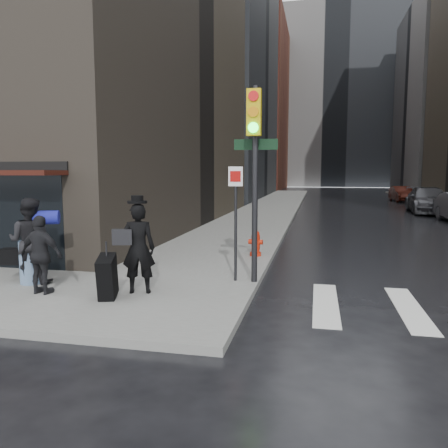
{
  "coord_description": "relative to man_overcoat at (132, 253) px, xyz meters",
  "views": [
    {
      "loc": [
        3.27,
        -7.89,
        2.67
      ],
      "look_at": [
        0.89,
        3.31,
        1.3
      ],
      "focal_mm": 35.0,
      "sensor_mm": 36.0,
      "label": 1
    }
  ],
  "objects": [
    {
      "name": "bldg_left_far",
      "position": [
        -12.58,
        61.65,
        11.98
      ],
      "size": [
        22.0,
        20.0,
        26.0
      ],
      "primitive_type": "cube",
      "color": "brown",
      "rests_on": "ground"
    },
    {
      "name": "man_greycoat",
      "position": [
        -1.85,
        -0.37,
        -0.05
      ],
      "size": [
        0.99,
        0.48,
        1.64
      ],
      "rotation": [
        0.0,
        0.0,
        3.06
      ],
      "color": "black",
      "rests_on": "ground"
    },
    {
      "name": "parked_car_5",
      "position": [
        11.22,
        33.8,
        -0.32
      ],
      "size": [
        1.74,
        4.32,
        1.4
      ],
      "primitive_type": "imported",
      "rotation": [
        0.0,
        0.0,
        0.06
      ],
      "color": "#3A120B",
      "rests_on": "ground"
    },
    {
      "name": "sidewalk_left",
      "position": [
        0.42,
        26.65,
        -0.95
      ],
      "size": [
        4.0,
        50.0,
        0.15
      ],
      "primitive_type": "cube",
      "color": "slate",
      "rests_on": "ground"
    },
    {
      "name": "fire_hydrant",
      "position": [
        1.92,
        4.65,
        -0.53
      ],
      "size": [
        0.44,
        0.34,
        0.78
      ],
      "rotation": [
        0.0,
        0.0,
        -0.08
      ],
      "color": "#B11F0A",
      "rests_on": "ground"
    },
    {
      "name": "bldg_distant",
      "position": [
        6.42,
        77.65,
        14.98
      ],
      "size": [
        40.0,
        12.0,
        32.0
      ],
      "primitive_type": "cube",
      "color": "slate",
      "rests_on": "ground"
    },
    {
      "name": "parked_car_4",
      "position": [
        11.81,
        28.09,
        -0.32
      ],
      "size": [
        1.83,
        4.19,
        1.41
      ],
      "primitive_type": "imported",
      "rotation": [
        0.0,
        0.0,
        -0.04
      ],
      "color": "black",
      "rests_on": "ground"
    },
    {
      "name": "parked_car_3",
      "position": [
        10.83,
        22.38,
        -0.18
      ],
      "size": [
        2.64,
        5.89,
        1.68
      ],
      "primitive_type": "imported",
      "rotation": [
        0.0,
        0.0,
        -0.05
      ],
      "color": "#45464B",
      "rests_on": "ground"
    },
    {
      "name": "bldg_left_mid",
      "position": [
        -12.58,
        37.65,
        15.98
      ],
      "size": [
        22.0,
        24.0,
        34.0
      ],
      "primitive_type": "cube",
      "color": "slate",
      "rests_on": "ground"
    },
    {
      "name": "man_overcoat",
      "position": [
        0.0,
        0.0,
        0.0
      ],
      "size": [
        1.07,
        1.28,
        2.08
      ],
      "rotation": [
        0.0,
        0.0,
        3.41
      ],
      "color": "black",
      "rests_on": "ground"
    },
    {
      "name": "traffic_light",
      "position": [
        2.28,
        1.45,
        1.97
      ],
      "size": [
        1.1,
        0.48,
        4.4
      ],
      "rotation": [
        0.0,
        0.0,
        0.01
      ],
      "color": "black",
      "rests_on": "ground"
    },
    {
      "name": "ground",
      "position": [
        0.42,
        -0.35,
        -1.02
      ],
      "size": [
        140.0,
        140.0,
        0.0
      ],
      "primitive_type": "plane",
      "color": "black",
      "rests_on": "ground"
    },
    {
      "name": "man_jeans",
      "position": [
        -2.63,
        0.35,
        0.1
      ],
      "size": [
        1.42,
        0.91,
        1.95
      ],
      "rotation": [
        0.0,
        0.0,
        3.35
      ],
      "color": "black",
      "rests_on": "ground"
    }
  ]
}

